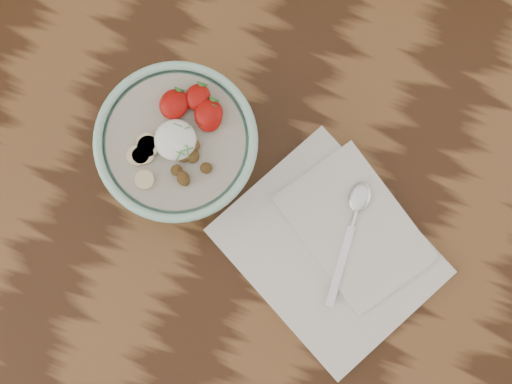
% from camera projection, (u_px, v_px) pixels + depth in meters
% --- Properties ---
extents(table, '(1.60, 0.90, 0.75)m').
position_uv_depth(table, '(252.00, 193.00, 1.06)').
color(table, '#331B0C').
rests_on(table, ground).
extents(breakfast_bowl, '(0.20, 0.20, 0.13)m').
position_uv_depth(breakfast_bowl, '(179.00, 147.00, 0.90)').
color(breakfast_bowl, '#9CD1BC').
rests_on(breakfast_bowl, table).
extents(napkin, '(0.34, 0.31, 0.02)m').
position_uv_depth(napkin, '(335.00, 246.00, 0.95)').
color(napkin, silver).
rests_on(napkin, table).
extents(spoon, '(0.03, 0.17, 0.01)m').
position_uv_depth(spoon, '(355.00, 214.00, 0.94)').
color(spoon, silver).
rests_on(spoon, napkin).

